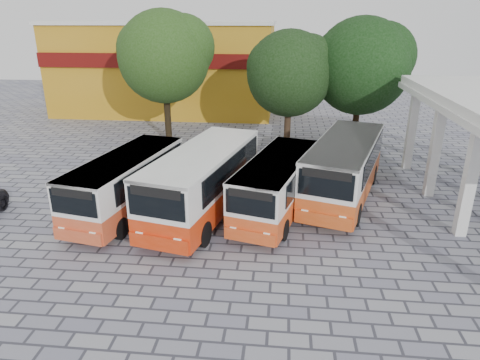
# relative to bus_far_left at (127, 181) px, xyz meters

# --- Properties ---
(ground) EXTENTS (90.00, 90.00, 0.00)m
(ground) POSITION_rel_bus_far_left_xyz_m (6.86, -2.60, -1.58)
(ground) COLOR slate
(ground) RESTS_ON ground
(shophouse_block) EXTENTS (20.40, 10.40, 8.30)m
(shophouse_block) POSITION_rel_bus_far_left_xyz_m (-4.14, 23.39, 2.58)
(shophouse_block) COLOR #AE7913
(shophouse_block) RESTS_ON ground
(bus_far_left) EXTENTS (3.71, 7.93, 2.73)m
(bus_far_left) POSITION_rel_bus_far_left_xyz_m (0.00, 0.00, 0.00)
(bus_far_left) COLOR #C54924
(bus_far_left) RESTS_ON ground
(bus_centre_left) EXTENTS (4.45, 9.03, 3.10)m
(bus_centre_left) POSITION_rel_bus_far_left_xyz_m (3.58, 0.11, 0.21)
(bus_centre_left) COLOR red
(bus_centre_left) RESTS_ON ground
(bus_centre_right) EXTENTS (4.12, 7.87, 2.68)m
(bus_centre_right) POSITION_rel_bus_far_left_xyz_m (6.93, 0.56, -0.03)
(bus_centre_right) COLOR #C84516
(bus_centre_right) RESTS_ON ground
(bus_far_right) EXTENTS (5.03, 9.06, 3.07)m
(bus_far_right) POSITION_rel_bus_far_left_xyz_m (10.19, 2.59, 0.19)
(bus_far_right) COLOR #C24815
(bus_far_right) RESTS_ON ground
(tree_left) EXTENTS (6.80, 6.48, 9.27)m
(tree_left) POSITION_rel_bus_far_left_xyz_m (-1.33, 12.68, 4.66)
(tree_left) COLOR black
(tree_left) RESTS_ON ground
(tree_middle) EXTENTS (6.02, 5.73, 7.99)m
(tree_middle) POSITION_rel_bus_far_left_xyz_m (7.47, 11.55, 3.72)
(tree_middle) COLOR #412D1E
(tree_middle) RESTS_ON ground
(tree_right) EXTENTS (6.80, 6.48, 8.80)m
(tree_right) POSITION_rel_bus_far_left_xyz_m (12.24, 12.37, 4.19)
(tree_right) COLOR black
(tree_right) RESTS_ON ground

